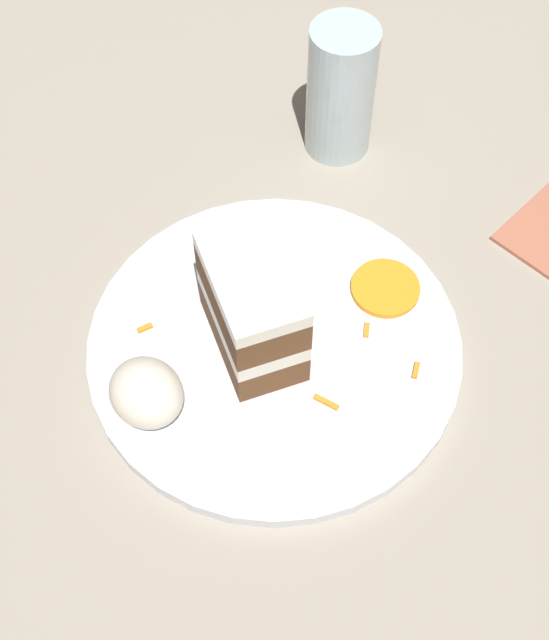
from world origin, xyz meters
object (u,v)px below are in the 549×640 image
(plate, at_px, (274,346))
(orange_garnish, at_px, (385,288))
(cake_slice, at_px, (252,308))
(drinking_glass, at_px, (340,99))
(cream_dollop, at_px, (146,393))

(plate, relative_size, orange_garnish, 5.22)
(cake_slice, bearing_deg, plate, 153.46)
(orange_garnish, xyz_separation_m, drinking_glass, (0.15, -0.10, 0.04))
(cream_dollop, relative_size, drinking_glass, 0.45)
(plate, distance_m, cake_slice, 0.05)
(cream_dollop, distance_m, orange_garnish, 0.21)
(cake_slice, relative_size, orange_garnish, 2.00)
(plate, relative_size, cake_slice, 2.61)
(plate, relative_size, drinking_glass, 2.29)
(cream_dollop, bearing_deg, plate, -102.36)
(cake_slice, xyz_separation_m, cream_dollop, (0.01, 0.10, -0.02))
(plate, height_order, orange_garnish, orange_garnish)
(plate, xyz_separation_m, drinking_glass, (0.12, -0.20, 0.05))
(cream_dollop, xyz_separation_m, orange_garnish, (-0.05, -0.21, -0.02))
(plate, relative_size, cream_dollop, 5.10)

